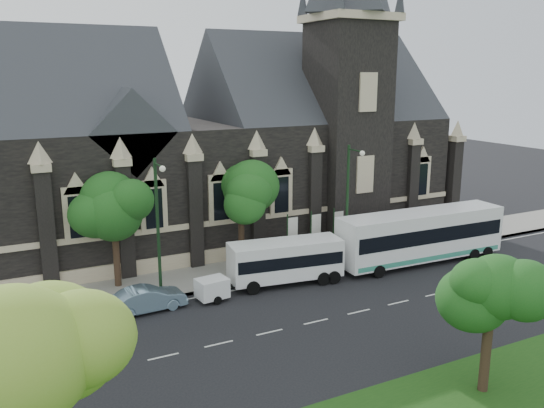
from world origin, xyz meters
TOP-DOWN VIEW (x-y plane):
  - ground at (0.00, 0.00)m, footprint 160.00×160.00m
  - sidewalk at (0.00, 9.50)m, footprint 80.00×5.00m
  - museum at (5.12, 18.78)m, footprint 40.00×17.70m
  - tree_park_near at (-11.77, -8.77)m, footprint 4.42×4.42m
  - tree_park_east at (6.18, -9.32)m, footprint 3.40×3.40m
  - tree_walk_right at (3.21, 10.71)m, footprint 4.08×4.08m
  - tree_walk_left at (-5.80, 10.70)m, footprint 3.91×3.91m
  - street_lamp_near at (10.00, 7.09)m, footprint 0.36×1.88m
  - street_lamp_mid at (-4.00, 7.09)m, footprint 0.36×1.88m
  - banner_flag_left at (6.29, 9.00)m, footprint 0.90×0.10m
  - banner_flag_center at (8.29, 9.00)m, footprint 0.90×0.10m
  - banner_flag_right at (10.29, 9.00)m, footprint 0.90×0.10m
  - tour_coach at (15.40, 5.33)m, footprint 13.56×3.44m
  - shuttle_bus at (4.35, 6.17)m, footprint 7.90×3.56m
  - box_trailer at (-1.21, 5.59)m, footprint 2.77×1.64m
  - sedan at (-5.23, 5.89)m, footprint 4.70×1.88m
  - car_far_red at (-10.15, 4.98)m, footprint 4.34×1.99m

SIDE VIEW (x-z plane):
  - ground at x=0.00m, z-range 0.00..0.00m
  - sidewalk at x=0.00m, z-range 0.00..0.15m
  - car_far_red at x=-10.15m, z-range 0.00..1.44m
  - sedan at x=-5.23m, z-range 0.00..1.52m
  - box_trailer at x=-1.21m, z-range 0.10..1.54m
  - shuttle_bus at x=4.35m, z-range 0.23..3.18m
  - tour_coach at x=15.40m, z-range 0.17..4.10m
  - banner_flag_left at x=6.29m, z-range 0.38..4.38m
  - banner_flag_center at x=8.29m, z-range 0.38..4.38m
  - banner_flag_right at x=10.29m, z-range 0.38..4.38m
  - tree_park_east at x=6.18m, z-range 1.48..7.76m
  - street_lamp_near at x=10.00m, z-range 0.61..9.61m
  - street_lamp_mid at x=-4.00m, z-range 0.61..9.61m
  - tree_walk_left at x=-5.80m, z-range 1.91..9.55m
  - tree_walk_right at x=3.21m, z-range 1.92..9.72m
  - tree_park_near at x=-11.77m, z-range 2.14..10.70m
  - museum at x=5.12m, z-range -6.78..23.12m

